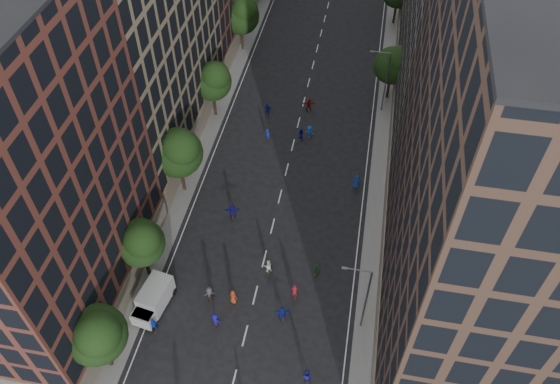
# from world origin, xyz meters

# --- Properties ---
(ground) EXTENTS (240.00, 240.00, 0.00)m
(ground) POSITION_xyz_m (0.00, 40.00, 0.00)
(ground) COLOR black
(ground) RESTS_ON ground
(sidewalk_left) EXTENTS (4.00, 105.00, 0.15)m
(sidewalk_left) POSITION_xyz_m (-12.00, 47.50, 0.07)
(sidewalk_left) COLOR slate
(sidewalk_left) RESTS_ON ground
(sidewalk_right) EXTENTS (4.00, 105.00, 0.15)m
(sidewalk_right) POSITION_xyz_m (12.00, 47.50, 0.07)
(sidewalk_right) COLOR slate
(sidewalk_right) RESTS_ON ground
(bldg_left_a) EXTENTS (14.00, 22.00, 30.00)m
(bldg_left_a) POSITION_xyz_m (-19.00, 11.00, 15.00)
(bldg_left_a) COLOR brown
(bldg_left_a) RESTS_ON ground
(bldg_left_b) EXTENTS (14.00, 26.00, 34.00)m
(bldg_left_b) POSITION_xyz_m (-19.00, 35.00, 17.00)
(bldg_left_b) COLOR #827255
(bldg_left_b) RESTS_ON ground
(bldg_right_a) EXTENTS (14.00, 30.00, 36.00)m
(bldg_right_a) POSITION_xyz_m (19.00, 15.00, 18.00)
(bldg_right_a) COLOR #453025
(bldg_right_a) RESTS_ON ground
(bldg_right_b) EXTENTS (14.00, 28.00, 33.00)m
(bldg_right_b) POSITION_xyz_m (19.00, 44.00, 16.50)
(bldg_right_b) COLOR #5F574E
(bldg_right_b) RESTS_ON ground
(tree_left_0) EXTENTS (5.20, 5.20, 8.83)m
(tree_left_0) POSITION_xyz_m (-11.01, 3.85, 5.96)
(tree_left_0) COLOR black
(tree_left_0) RESTS_ON ground
(tree_left_1) EXTENTS (4.80, 4.80, 8.21)m
(tree_left_1) POSITION_xyz_m (-11.02, 13.86, 5.55)
(tree_left_1) COLOR black
(tree_left_1) RESTS_ON ground
(tree_left_2) EXTENTS (5.60, 5.60, 9.45)m
(tree_left_2) POSITION_xyz_m (-10.99, 25.83, 6.36)
(tree_left_2) COLOR black
(tree_left_2) RESTS_ON ground
(tree_left_3) EXTENTS (5.00, 5.00, 8.58)m
(tree_left_3) POSITION_xyz_m (-11.02, 39.85, 5.82)
(tree_left_3) COLOR black
(tree_left_3) RESTS_ON ground
(tree_left_4) EXTENTS (5.40, 5.40, 9.08)m
(tree_left_4) POSITION_xyz_m (-11.00, 55.84, 6.10)
(tree_left_4) COLOR black
(tree_left_4) RESTS_ON ground
(tree_right_a) EXTENTS (5.00, 5.00, 8.39)m
(tree_right_a) POSITION_xyz_m (11.38, 47.85, 5.63)
(tree_right_a) COLOR black
(tree_right_a) RESTS_ON ground
(streetlamp_near) EXTENTS (2.64, 0.22, 9.06)m
(streetlamp_near) POSITION_xyz_m (10.37, 12.00, 5.17)
(streetlamp_near) COLOR #595B60
(streetlamp_near) RESTS_ON ground
(streetlamp_far) EXTENTS (2.64, 0.22, 9.06)m
(streetlamp_far) POSITION_xyz_m (10.37, 45.00, 5.17)
(streetlamp_far) COLOR #595B60
(streetlamp_far) RESTS_ON ground
(cargo_van) EXTENTS (3.10, 5.29, 2.66)m
(cargo_van) POSITION_xyz_m (-9.28, 10.37, 1.40)
(cargo_van) COLOR silver
(cargo_van) RESTS_ON ground
(skater_2) EXTENTS (0.98, 0.88, 1.65)m
(skater_2) POSITION_xyz_m (6.31, 5.81, 0.82)
(skater_2) COLOR #1815B0
(skater_2) RESTS_ON ground
(skater_3) EXTENTS (1.23, 0.94, 1.67)m
(skater_3) POSITION_xyz_m (-2.96, 9.64, 0.84)
(skater_3) COLOR #171294
(skater_3) RESTS_ON ground
(skater_4) EXTENTS (1.17, 0.76, 1.86)m
(skater_4) POSITION_xyz_m (-8.50, 8.01, 0.93)
(skater_4) COLOR #173BBB
(skater_4) RESTS_ON ground
(skater_5) EXTENTS (1.66, 1.02, 1.71)m
(skater_5) POSITION_xyz_m (3.11, 11.48, 0.85)
(skater_5) COLOR #1422A6
(skater_5) RESTS_ON ground
(skater_6) EXTENTS (1.01, 0.81, 1.80)m
(skater_6) POSITION_xyz_m (-1.91, 12.35, 0.90)
(skater_6) COLOR #A2381B
(skater_6) RESTS_ON ground
(skater_7) EXTENTS (0.76, 0.62, 1.81)m
(skater_7) POSITION_xyz_m (3.85, 14.08, 0.90)
(skater_7) COLOR maroon
(skater_7) RESTS_ON ground
(skater_8) EXTENTS (0.98, 0.86, 1.69)m
(skater_8) POSITION_xyz_m (0.71, 16.55, 0.85)
(skater_8) COLOR white
(skater_8) RESTS_ON ground
(skater_9) EXTENTS (1.32, 1.07, 1.78)m
(skater_9) POSITION_xyz_m (-4.26, 12.29, 0.89)
(skater_9) COLOR #3F3F44
(skater_9) RESTS_ON ground
(skater_10) EXTENTS (0.95, 0.61, 1.51)m
(skater_10) POSITION_xyz_m (5.65, 17.18, 0.76)
(skater_10) COLOR #1D633A
(skater_10) RESTS_ON ground
(skater_11) EXTENTS (1.78, 0.99, 1.83)m
(skater_11) POSITION_xyz_m (-4.63, 23.03, 0.92)
(skater_11) COLOR #19118E
(skater_11) RESTS_ON ground
(skater_12) EXTENTS (1.03, 0.78, 1.90)m
(skater_12) POSITION_xyz_m (8.50, 30.03, 0.95)
(skater_12) COLOR #1337A1
(skater_12) RESTS_ON ground
(skater_13) EXTENTS (0.70, 0.57, 1.67)m
(skater_13) POSITION_xyz_m (-3.39, 36.48, 0.83)
(skater_13) COLOR #132AA0
(skater_13) RESTS_ON ground
(skater_14) EXTENTS (0.98, 0.86, 1.69)m
(skater_14) POSITION_xyz_m (0.81, 37.18, 0.84)
(skater_14) COLOR #11118E
(skater_14) RESTS_ON ground
(skater_15) EXTENTS (1.31, 0.90, 1.87)m
(skater_15) POSITION_xyz_m (1.85, 37.70, 0.93)
(skater_15) COLOR blue
(skater_15) RESTS_ON ground
(skater_16) EXTENTS (1.20, 0.74, 1.91)m
(skater_16) POSITION_xyz_m (-4.32, 41.10, 0.95)
(skater_16) COLOR #1522AA
(skater_16) RESTS_ON ground
(skater_17) EXTENTS (1.85, 0.95, 1.90)m
(skater_17) POSITION_xyz_m (0.92, 43.24, 0.95)
(skater_17) COLOR maroon
(skater_17) RESTS_ON ground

